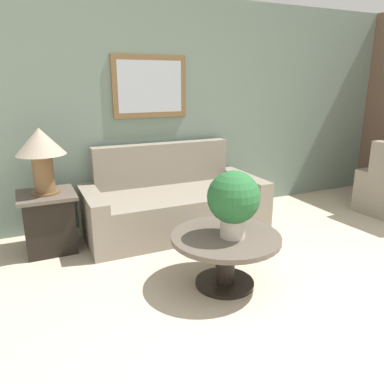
% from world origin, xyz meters
% --- Properties ---
extents(wall_back, '(7.97, 0.09, 2.60)m').
position_xyz_m(wall_back, '(-0.01, 3.14, 1.31)').
color(wall_back, slate).
rests_on(wall_back, ground_plane).
extents(couch_main, '(2.02, 0.95, 0.95)m').
position_xyz_m(couch_main, '(-0.45, 2.61, 0.30)').
color(couch_main, gray).
rests_on(couch_main, ground_plane).
extents(coffee_table, '(0.90, 0.90, 0.45)m').
position_xyz_m(coffee_table, '(-0.53, 1.27, 0.33)').
color(coffee_table, black).
rests_on(coffee_table, ground_plane).
extents(side_table, '(0.54, 0.54, 0.60)m').
position_xyz_m(side_table, '(-1.80, 2.61, 0.31)').
color(side_table, black).
rests_on(side_table, ground_plane).
extents(table_lamp, '(0.47, 0.47, 0.64)m').
position_xyz_m(table_lamp, '(-1.80, 2.61, 1.04)').
color(table_lamp, brown).
rests_on(table_lamp, side_table).
extents(potted_plant_on_table, '(0.42, 0.42, 0.54)m').
position_xyz_m(potted_plant_on_table, '(-0.49, 1.22, 0.76)').
color(potted_plant_on_table, beige).
rests_on(potted_plant_on_table, coffee_table).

